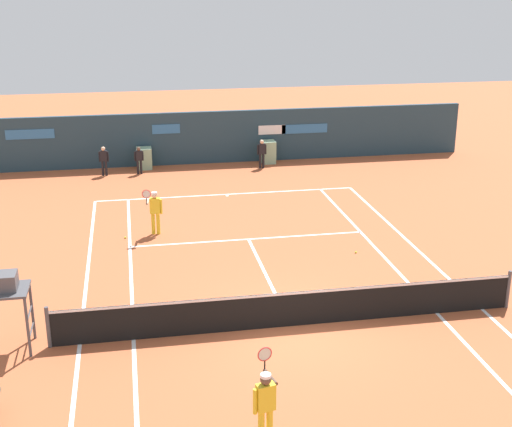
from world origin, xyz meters
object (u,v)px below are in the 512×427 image
player_on_baseline (155,209)px  player_near_side (265,401)px  ball_kid_centre_post (104,159)px  ball_kid_left_post (262,152)px  tennis_ball_mid_court (356,252)px  ball_kid_right_post (139,158)px  umpire_chair (6,289)px  tennis_ball_by_sideline (125,238)px

player_on_baseline → player_near_side: size_ratio=0.99×
player_near_side → ball_kid_centre_post: 20.43m
ball_kid_left_post → tennis_ball_mid_court: bearing=89.2°
ball_kid_right_post → tennis_ball_mid_court: ball_kid_right_post is taller
player_near_side → tennis_ball_mid_court: bearing=49.1°
umpire_chair → ball_kid_right_post: 15.89m
umpire_chair → player_near_side: (5.29, -4.66, -0.65)m
player_on_baseline → ball_kid_centre_post: (-1.89, 8.07, -0.16)m
ball_kid_right_post → ball_kid_left_post: (5.65, 0.00, 0.05)m
ball_kid_left_post → tennis_ball_mid_court: (1.00, -11.04, -0.74)m
player_near_side → ball_kid_right_post: bearing=82.1°
ball_kid_right_post → ball_kid_centre_post: (-1.55, 0.00, 0.04)m
umpire_chair → ball_kid_left_post: bearing=149.6°
player_on_baseline → tennis_ball_mid_court: player_on_baseline is taller
umpire_chair → tennis_ball_mid_court: 11.13m
player_on_baseline → tennis_ball_by_sideline: (-1.06, -0.24, -0.89)m
player_on_baseline → tennis_ball_mid_court: size_ratio=26.04×
player_on_baseline → ball_kid_left_post: size_ratio=1.31×
ball_kid_left_post → tennis_ball_by_sideline: ball_kid_left_post is taller
umpire_chair → player_on_baseline: bearing=153.0°
player_on_baseline → ball_kid_left_post: (5.31, 8.07, -0.15)m
ball_kid_centre_post → tennis_ball_mid_court: bearing=133.5°
player_on_baseline → ball_kid_left_post: bearing=-115.7°
ball_kid_right_post → tennis_ball_mid_court: size_ratio=18.49×
ball_kid_centre_post → ball_kid_left_post: bearing=-173.1°
umpire_chair → tennis_ball_mid_court: size_ratio=34.97×
player_near_side → ball_kid_right_post: player_near_side is taller
player_near_side → tennis_ball_mid_court: (4.79, 9.11, -0.90)m
player_near_side → ball_kid_left_post: bearing=66.2°
player_near_side → tennis_ball_by_sideline: bearing=89.1°
umpire_chair → tennis_ball_by_sideline: umpire_chair is taller
player_near_side → tennis_ball_mid_court: player_near_side is taller
player_on_baseline → player_near_side: 12.17m
ball_kid_centre_post → umpire_chair: bearing=90.0°
umpire_chair → ball_kid_right_post: umpire_chair is taller
ball_kid_right_post → ball_kid_left_post: 5.65m
tennis_ball_by_sideline → tennis_ball_mid_court: same height
ball_kid_left_post → umpire_chair: bearing=53.7°
ball_kid_left_post → tennis_ball_mid_court: 11.11m
ball_kid_right_post → tennis_ball_mid_court: 12.90m
ball_kid_left_post → ball_kid_right_post: bearing=-5.9°
umpire_chair → ball_kid_left_post: size_ratio=1.76×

